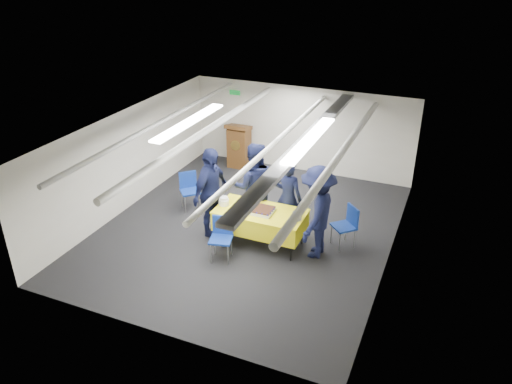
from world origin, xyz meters
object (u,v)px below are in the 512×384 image
serving_table (260,220)px  sailor_c (211,193)px  sailor_a (288,198)px  chair_left (189,187)px  chair_right (348,222)px  podium (239,146)px  chair_near (222,233)px  sheet_cake (260,210)px  sailor_d (317,212)px  sailor_b (254,186)px

serving_table → sailor_c: 1.17m
sailor_a → serving_table: bearing=65.2°
serving_table → chair_left: bearing=158.5°
sailor_a → chair_right: bearing=-173.5°
serving_table → podium: podium is taller
chair_right → sailor_c: size_ratio=0.45×
serving_table → chair_near: chair_near is taller
chair_left → sailor_c: (1.04, -0.87, 0.44)m
sailor_c → sheet_cake: bearing=-85.3°
serving_table → chair_near: bearing=-124.7°
serving_table → sailor_c: size_ratio=0.93×
sailor_d → sailor_a: bearing=-124.0°
chair_near → sailor_c: sailor_c is taller
serving_table → podium: size_ratio=1.44×
podium → sailor_c: 3.66m
sailor_a → sailor_b: size_ratio=0.87×
podium → sailor_a: sailor_a is taller
sailor_b → sailor_a: bearing=158.8°
chair_near → chair_left: size_ratio=1.00×
sailor_a → podium: bearing=-44.2°
sailor_d → chair_left: bearing=-102.5°
podium → serving_table: bearing=-59.2°
sailor_b → sailor_c: bearing=19.5°
sheet_cake → chair_left: chair_left is taller
sheet_cake → sailor_b: (-0.41, 0.64, 0.16)m
chair_near → serving_table: bearing=55.3°
sheet_cake → podium: podium is taller
sailor_a → sailor_c: sailor_c is taller
sailor_d → chair_near: bearing=-63.3°
sheet_cake → sailor_b: sailor_b is taller
sailor_b → sailor_d: bearing=138.5°
serving_table → chair_left: (-2.13, 0.84, -0.03)m
sheet_cake → sailor_c: sailor_c is taller
chair_right → sailor_d: 0.86m
serving_table → sailor_c: sailor_c is taller
serving_table → sailor_b: bearing=123.5°
podium → sailor_a: bearing=-49.6°
chair_near → sailor_c: (-0.58, 0.70, 0.44)m
serving_table → sailor_c: (-1.09, -0.04, 0.42)m
podium → sailor_d: 4.69m
chair_near → podium: bearing=110.4°
podium → chair_right: podium is taller
chair_left → sailor_d: size_ratio=0.46×
sheet_cake → chair_near: size_ratio=0.61×
serving_table → chair_near: (-0.51, -0.73, -0.03)m
sailor_c → chair_right: bearing=-70.7°
chair_right → sailor_a: (-1.28, -0.03, 0.31)m
sailor_c → sailor_d: (2.23, 0.11, -0.03)m
chair_right → chair_left: 3.78m
serving_table → sailor_d: (1.15, 0.08, 0.39)m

